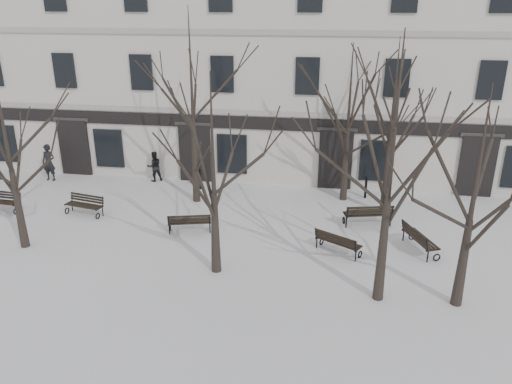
% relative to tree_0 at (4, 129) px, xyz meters
% --- Properties ---
extents(ground, '(100.00, 100.00, 0.00)m').
position_rel_tree_0_xyz_m(ground, '(7.89, 0.20, -4.53)').
color(ground, silver).
rests_on(ground, ground).
extents(building, '(40.40, 10.20, 11.40)m').
position_rel_tree_0_xyz_m(building, '(7.89, 13.16, 0.99)').
color(building, beige).
rests_on(building, ground).
extents(tree_0, '(5.07, 5.07, 7.25)m').
position_rel_tree_0_xyz_m(tree_0, '(0.00, 0.00, 0.00)').
color(tree_0, black).
rests_on(tree_0, ground).
extents(tree_1, '(4.70, 4.70, 6.72)m').
position_rel_tree_0_xyz_m(tree_1, '(7.53, -0.64, -0.33)').
color(tree_1, black).
rests_on(tree_1, ground).
extents(tree_2, '(5.62, 5.62, 8.02)m').
position_rel_tree_0_xyz_m(tree_2, '(12.88, -1.50, 0.49)').
color(tree_2, black).
rests_on(tree_2, ground).
extents(tree_3, '(4.67, 4.67, 6.68)m').
position_rel_tree_0_xyz_m(tree_3, '(15.22, -1.44, -0.36)').
color(tree_3, black).
rests_on(tree_3, ground).
extents(tree_4, '(5.94, 5.94, 8.49)m').
position_rel_tree_0_xyz_m(tree_4, '(5.17, 5.42, 0.78)').
color(tree_4, black).
rests_on(tree_4, ground).
extents(tree_5, '(4.93, 4.93, 7.04)m').
position_rel_tree_0_xyz_m(tree_5, '(11.84, 6.68, -0.13)').
color(tree_5, black).
rests_on(tree_5, ground).
extents(tree_6, '(5.17, 5.17, 7.38)m').
position_rel_tree_0_xyz_m(tree_6, '(13.55, 5.29, 0.08)').
color(tree_6, black).
rests_on(tree_6, ground).
extents(bench_0, '(1.74, 0.75, 0.86)m').
position_rel_tree_0_xyz_m(bench_0, '(-2.94, 2.98, -4.06)').
color(bench_0, black).
rests_on(bench_0, ground).
extents(bench_1, '(1.77, 1.00, 0.85)m').
position_rel_tree_0_xyz_m(bench_1, '(5.80, 2.13, -4.07)').
color(bench_1, black).
rests_on(bench_1, ground).
extents(bench_2, '(1.77, 1.37, 0.86)m').
position_rel_tree_0_xyz_m(bench_2, '(11.61, 1.27, -4.06)').
color(bench_2, black).
rests_on(bench_2, ground).
extents(bench_3, '(1.78, 0.94, 0.86)m').
position_rel_tree_0_xyz_m(bench_3, '(0.84, 3.17, -4.06)').
color(bench_3, black).
rests_on(bench_3, ground).
extents(bench_4, '(2.04, 1.13, 0.98)m').
position_rel_tree_0_xyz_m(bench_4, '(12.81, 3.89, -4.00)').
color(bench_4, black).
rests_on(bench_4, ground).
extents(bench_5, '(1.29, 1.92, 0.92)m').
position_rel_tree_0_xyz_m(bench_5, '(14.54, 1.96, -4.03)').
color(bench_5, black).
rests_on(bench_5, ground).
extents(bollard_a, '(0.13, 0.13, 1.04)m').
position_rel_tree_0_xyz_m(bollard_a, '(4.93, 6.96, -3.97)').
color(bollard_a, black).
rests_on(bollard_a, ground).
extents(bollard_b, '(0.14, 0.14, 1.06)m').
position_rel_tree_0_xyz_m(bollard_b, '(12.86, 7.03, -3.96)').
color(bollard_b, black).
rests_on(bollard_b, ground).
extents(pedestrian_a, '(0.70, 0.47, 1.89)m').
position_rel_tree_0_xyz_m(pedestrian_a, '(-2.99, 6.98, -4.53)').
color(pedestrian_a, black).
rests_on(pedestrian_a, ground).
extents(pedestrian_b, '(0.96, 0.92, 1.56)m').
position_rel_tree_0_xyz_m(pedestrian_b, '(2.33, 7.73, -4.53)').
color(pedestrian_b, black).
rests_on(pedestrian_b, ground).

